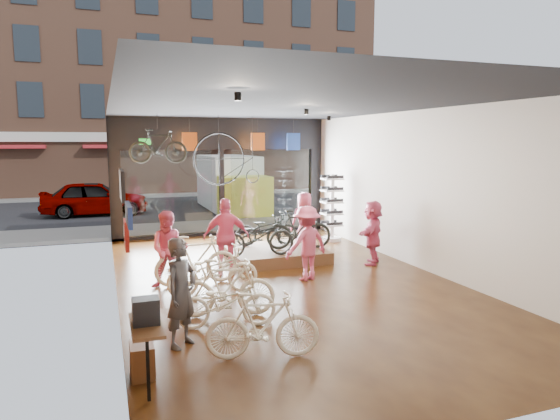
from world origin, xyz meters
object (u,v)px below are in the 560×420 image
customer_0 (181,293)px  display_bike_left (257,237)px  floor_bike_4 (213,271)px  display_platform (277,255)px  display_bike_right (266,229)px  hung_bike (158,146)px  display_bike_mid (299,229)px  floor_bike_1 (263,325)px  customer_5 (373,232)px  street_car (95,198)px  customer_3 (307,243)px  penny_farthing (230,161)px  customer_1 (169,250)px  customer_2 (226,237)px  floor_bike_3 (226,288)px  box_truck (234,184)px  sunglasses_rack (332,208)px  customer_4 (304,220)px  floor_bike_5 (196,260)px  floor_bike_2 (226,302)px

customer_0 → display_bike_left: bearing=15.8°
floor_bike_4 → display_platform: bearing=-45.2°
display_bike_left → display_bike_right: display_bike_left is taller
hung_bike → display_bike_mid: bearing=-113.8°
floor_bike_1 → customer_5: customer_5 is taller
street_car → customer_3: customer_3 is taller
customer_3 → penny_farthing: (-0.65, 4.33, 1.68)m
display_platform → customer_1: 3.34m
customer_5 → display_platform: bearing=-78.4°
street_car → customer_2: (2.97, -11.02, 0.17)m
customer_1 → customer_2: customer_2 is taller
street_car → floor_bike_3: bearing=-170.5°
box_truck → customer_2: bearing=-105.2°
display_platform → display_bike_mid: (0.57, -0.11, 0.66)m
customer_3 → display_platform: bearing=-104.5°
customer_2 → customer_3: customer_2 is taller
street_car → sunglasses_rack: 10.76m
floor_bike_3 → display_bike_left: (1.48, 2.99, 0.27)m
box_truck → floor_bike_1: size_ratio=3.82×
display_platform → customer_0: 5.62m
display_platform → customer_1: (-2.90, -1.52, 0.67)m
display_platform → customer_5: 2.51m
floor_bike_4 → display_bike_mid: (2.71, 2.19, 0.33)m
display_platform → customer_4: size_ratio=1.48×
floor_bike_5 → sunglasses_rack: sunglasses_rack is taller
floor_bike_1 → customer_1: bearing=24.3°
display_bike_right → floor_bike_2: bearing=160.7°
floor_bike_3 → display_bike_left: display_bike_left is taller
box_truck → hung_bike: size_ratio=3.90×
box_truck → floor_bike_1: bearing=-102.7°
floor_bike_4 → customer_0: 2.55m
display_bike_mid → sunglasses_rack: (1.91, 2.05, 0.22)m
floor_bike_4 → customer_0: customer_0 is taller
floor_bike_4 → customer_5: size_ratio=1.15×
box_truck → sunglasses_rack: 7.31m
floor_bike_4 → floor_bike_5: floor_bike_5 is taller
floor_bike_4 → display_bike_right: size_ratio=1.12×
box_truck → floor_bike_2: bearing=-104.8°
street_car → display_bike_left: 11.39m
street_car → customer_0: customer_0 is taller
customer_2 → customer_3: bearing=157.2°
customer_0 → customer_5: bearing=-9.4°
display_bike_right → customer_2: customer_2 is taller
floor_bike_3 → floor_bike_5: (-0.13, 2.15, 0.02)m
box_truck → customer_5: (0.98, -10.21, -0.41)m
floor_bike_2 → customer_3: size_ratio=1.00×
customer_0 → floor_bike_4: bearing=24.1°
street_car → customer_5: customer_5 is taller
floor_bike_5 → penny_farthing: bearing=-25.4°
customer_1 → penny_farthing: 4.87m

